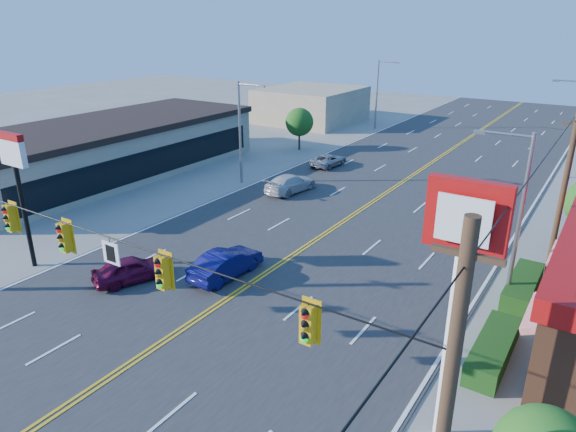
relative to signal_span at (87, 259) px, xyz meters
The scene contains 17 objects.
ground 4.89m from the signal_span, ahead, with size 160.00×160.00×0.00m, color gray.
road 20.58m from the signal_span, 89.66° to the left, with size 20.00×120.00×0.06m, color #2D2D30.
signal_span is the anchor object (origin of this frame).
kfc_pylon 11.87m from the signal_span, 19.78° to the left, with size 2.20×0.36×8.50m.
strip_mall 28.46m from the signal_span, 140.56° to the left, with size 10.40×26.40×4.40m.
pizza_hut_sign 11.60m from the signal_span, 159.81° to the left, with size 1.90×0.30×6.85m.
streetlight_se 17.76m from the signal_span, 52.06° to the left, with size 2.55×0.25×8.00m.
streetlight_ne 39.54m from the signal_span, 73.98° to the left, with size 2.55×0.25×8.00m.
streetlight_sw 24.46m from the signal_span, 115.88° to the left, with size 2.55×0.25×8.00m.
streetlight_nw 49.17m from the signal_span, 102.54° to the left, with size 2.55×0.25×8.00m.
utility_pole_near 21.82m from the signal_span, 55.61° to the left, with size 0.28×0.28×8.40m, color #47301E.
tree_west 36.42m from the signal_span, 110.75° to the left, with size 2.80×2.80×4.20m.
bld_west_far 52.03m from the signal_span, 112.50° to the left, with size 11.00×12.00×4.20m, color tan.
car_magenta 8.69m from the signal_span, 131.79° to the left, with size 1.51×3.76×1.28m, color maroon.
car_blue 9.72m from the signal_span, 99.23° to the left, with size 1.49×4.28×1.41m, color #0E0E52.
car_white 23.23m from the signal_span, 105.60° to the left, with size 1.90×4.67×1.35m, color #BCBCBC.
car_silver 31.16m from the signal_span, 103.62° to the left, with size 1.83×3.96×1.10m, color #A4A3A8.
Camera 1 is at (13.98, -9.26, 12.39)m, focal length 32.00 mm.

